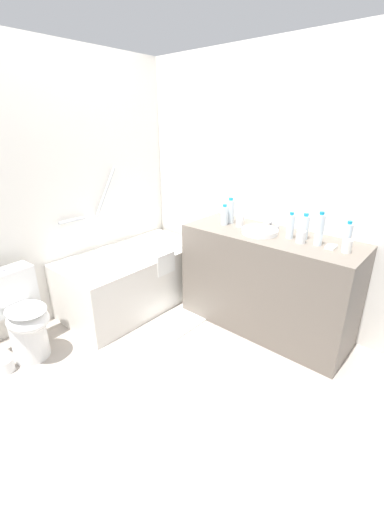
{
  "coord_description": "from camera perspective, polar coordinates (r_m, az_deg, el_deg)",
  "views": [
    {
      "loc": [
        -1.22,
        -1.48,
        1.72
      ],
      "look_at": [
        0.68,
        0.17,
        0.69
      ],
      "focal_mm": 22.75,
      "sensor_mm": 36.0,
      "label": 1
    }
  ],
  "objects": [
    {
      "name": "toilet_paper_roll",
      "position": [
        2.9,
        -29.88,
        -16.33
      ],
      "size": [
        0.11,
        0.11,
        0.1
      ],
      "primitive_type": "cylinder",
      "color": "white",
      "rests_on": "ground_plane"
    },
    {
      "name": "bathtub",
      "position": [
        3.31,
        -10.21,
        -3.51
      ],
      "size": [
        1.41,
        0.74,
        1.32
      ],
      "color": "silver",
      "rests_on": "ground_plane"
    },
    {
      "name": "wall_right_mirror",
      "position": [
        3.08,
        11.86,
        11.58
      ],
      "size": [
        0.1,
        2.92,
        2.34
      ],
      "primitive_type": "cube",
      "color": "silver",
      "rests_on": "ground_plane"
    },
    {
      "name": "water_bottle_4",
      "position": [
        2.65,
        16.92,
        5.02
      ],
      "size": [
        0.06,
        0.06,
        0.21
      ],
      "color": "silver",
      "rests_on": "vanity_counter"
    },
    {
      "name": "sink_basin",
      "position": [
        2.72,
        11.82,
        4.28
      ],
      "size": [
        0.29,
        0.29,
        0.04
      ],
      "primitive_type": "cylinder",
      "color": "white",
      "rests_on": "vanity_counter"
    },
    {
      "name": "vanity_counter",
      "position": [
        2.9,
        12.86,
        -4.53
      ],
      "size": [
        0.55,
        1.47,
        0.88
      ],
      "primitive_type": "cube",
      "color": "#6B6056",
      "rests_on": "ground_plane"
    },
    {
      "name": "toilet",
      "position": [
        2.85,
        -27.79,
        -9.32
      ],
      "size": [
        0.4,
        0.51,
        0.71
      ],
      "rotation": [
        0.0,
        0.0,
        -1.49
      ],
      "color": "white",
      "rests_on": "ground_plane"
    },
    {
      "name": "bath_mat",
      "position": [
        3.14,
        -1.32,
        -10.77
      ],
      "size": [
        0.65,
        0.36,
        0.01
      ],
      "primitive_type": "cube",
      "color": "white",
      "rests_on": "ground_plane"
    },
    {
      "name": "sink_faucet",
      "position": [
        2.87,
        13.57,
        5.26
      ],
      "size": [
        0.12,
        0.15,
        0.07
      ],
      "color": "#B8B8BD",
      "rests_on": "vanity_counter"
    },
    {
      "name": "water_bottle_5",
      "position": [
        2.97,
        6.76,
        7.82
      ],
      "size": [
        0.07,
        0.07,
        0.23
      ],
      "color": "silver",
      "rests_on": "vanity_counter"
    },
    {
      "name": "drinking_glass_2",
      "position": [
        2.58,
        18.61,
        3.22
      ],
      "size": [
        0.07,
        0.07,
        0.09
      ],
      "primitive_type": "cylinder",
      "color": "white",
      "rests_on": "vanity_counter"
    },
    {
      "name": "water_bottle_3",
      "position": [
        2.56,
        21.51,
        4.34
      ],
      "size": [
        0.06,
        0.06,
        0.25
      ],
      "color": "silver",
      "rests_on": "vanity_counter"
    },
    {
      "name": "water_bottle_1",
      "position": [
        2.57,
        25.65,
        3.2
      ],
      "size": [
        0.06,
        0.06,
        0.21
      ],
      "color": "silver",
      "rests_on": "vanity_counter"
    },
    {
      "name": "water_bottle_2",
      "position": [
        2.91,
        5.72,
        7.13
      ],
      "size": [
        0.06,
        0.06,
        0.18
      ],
      "color": "silver",
      "rests_on": "vanity_counter"
    },
    {
      "name": "wall_back_tiled",
      "position": [
        3.09,
        -25.42,
        9.95
      ],
      "size": [
        3.17,
        0.1,
        2.34
      ],
      "primitive_type": "cube",
      "color": "silver",
      "rests_on": "ground_plane"
    },
    {
      "name": "soap_dish",
      "position": [
        2.55,
        23.26,
        1.45
      ],
      "size": [
        0.09,
        0.06,
        0.02
      ],
      "primitive_type": "cube",
      "color": "white",
      "rests_on": "vanity_counter"
    },
    {
      "name": "ground_plane",
      "position": [
        2.57,
        -7.53,
        -19.88
      ],
      "size": [
        3.77,
        3.77,
        0.0
      ],
      "primitive_type": "plane",
      "color": "#9E9389"
    },
    {
      "name": "drinking_glass_0",
      "position": [
        2.5,
        25.58,
        1.55
      ],
      "size": [
        0.07,
        0.07,
        0.09
      ],
      "primitive_type": "cylinder",
      "color": "white",
      "rests_on": "vanity_counter"
    },
    {
      "name": "water_bottle_0",
      "position": [
        2.66,
        19.17,
        4.79
      ],
      "size": [
        0.06,
        0.06,
        0.21
      ],
      "color": "silver",
      "rests_on": "vanity_counter"
    },
    {
      "name": "drinking_glass_1",
      "position": [
        2.88,
        8.39,
        6.1
      ],
      "size": [
        0.07,
        0.07,
        0.1
      ],
      "primitive_type": "cylinder",
      "color": "white",
      "rests_on": "vanity_counter"
    }
  ]
}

